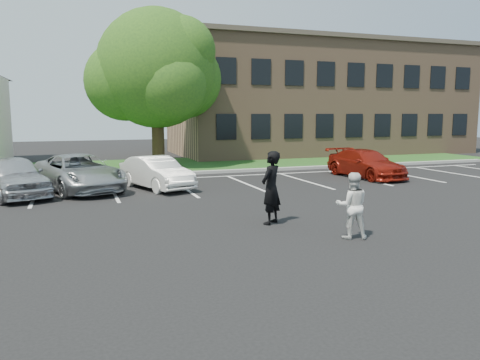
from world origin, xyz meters
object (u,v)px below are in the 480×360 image
object	(u,v)px
car_silver_minivan	(79,173)
car_white_sedan	(156,173)
office_building	(319,99)
car_silver_west	(13,176)
tree	(158,72)
car_red_compact	(366,164)
man_white_shirt	(352,206)
man_black_suit	(271,188)

from	to	relation	value
car_silver_minivan	car_white_sedan	distance (m)	2.98
office_building	car_silver_west	size ratio (longest dim) A/B	5.08
car_silver_west	car_silver_minivan	size ratio (longest dim) A/B	0.86
tree	office_building	bearing A→B (deg)	23.66
car_silver_west	car_red_compact	xyz separation A→B (m)	(15.18, 0.14, -0.09)
man_white_shirt	car_red_compact	xyz separation A→B (m)	(6.77, 9.24, -0.15)
car_red_compact	man_white_shirt	bearing A→B (deg)	-130.62
tree	car_silver_west	size ratio (longest dim) A/B	1.99
office_building	car_silver_minivan	xyz separation A→B (m)	(-18.01, -13.41, -3.44)
man_white_shirt	car_silver_minivan	size ratio (longest dim) A/B	0.32
office_building	car_white_sedan	size ratio (longest dim) A/B	5.66
car_red_compact	car_white_sedan	bearing A→B (deg)	175.84
office_building	man_white_shirt	xyz separation A→B (m)	(-11.88, -23.14, -3.35)
car_silver_minivan	car_red_compact	size ratio (longest dim) A/B	1.13
car_white_sedan	car_red_compact	world-z (taller)	car_red_compact
car_silver_minivan	car_red_compact	world-z (taller)	car_silver_minivan
man_white_shirt	car_red_compact	bearing A→B (deg)	-105.53
office_building	car_red_compact	size ratio (longest dim) A/B	4.95
man_white_shirt	car_silver_minivan	distance (m)	11.50
man_black_suit	car_red_compact	world-z (taller)	man_black_suit
tree	car_silver_west	world-z (taller)	tree
man_white_shirt	car_silver_west	bearing A→B (deg)	-26.56
man_black_suit	car_red_compact	size ratio (longest dim) A/B	0.45
tree	man_white_shirt	xyz separation A→B (m)	(1.65, -17.21, -4.54)
tree	car_red_compact	world-z (taller)	tree
car_silver_west	car_silver_minivan	distance (m)	2.36
car_silver_minivan	car_silver_west	bearing A→B (deg)	177.14
car_red_compact	office_building	bearing A→B (deg)	65.42
car_white_sedan	car_silver_minivan	bearing A→B (deg)	149.91
man_white_shirt	car_silver_west	xyz separation A→B (m)	(-8.41, 9.10, -0.06)
office_building	man_black_suit	world-z (taller)	office_building
man_black_suit	car_red_compact	bearing A→B (deg)	-177.52
man_black_suit	car_silver_west	world-z (taller)	man_black_suit
car_silver_west	car_red_compact	size ratio (longest dim) A/B	0.97
office_building	man_black_suit	size ratio (longest dim) A/B	11.10
office_building	man_white_shirt	size ratio (longest dim) A/B	13.82
tree	man_black_suit	bearing A→B (deg)	-88.52
office_building	tree	distance (m)	14.82
man_black_suit	car_red_compact	xyz separation A→B (m)	(8.03, 7.20, -0.35)
office_building	car_white_sedan	distance (m)	20.83
man_black_suit	car_silver_west	size ratio (longest dim) A/B	0.46
man_white_shirt	car_silver_minivan	xyz separation A→B (m)	(-6.13, 9.73, -0.10)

